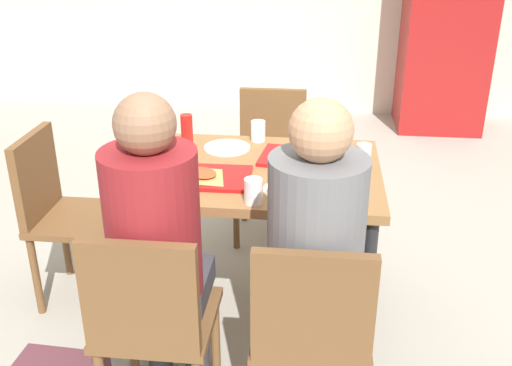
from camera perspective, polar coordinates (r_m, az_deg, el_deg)
The scene contains 21 objects.
ground_plane at distance 2.98m, azimuth 0.00°, elevation -11.71°, with size 10.00×10.00×0.02m, color #9E998E.
main_table at distance 2.65m, azimuth 0.00°, elevation -0.53°, with size 1.09×0.81×0.73m.
chair_near_left at distance 2.10m, azimuth -10.00°, elevation -12.65°, with size 0.40×0.40×0.84m.
chair_near_right at distance 2.04m, azimuth 5.34°, elevation -13.80°, with size 0.40×0.40×0.84m.
chair_far_side at distance 3.43m, azimuth 1.45°, elevation 2.91°, with size 0.40×0.40×0.84m.
chair_left_end at distance 2.95m, azimuth -18.23°, elevation -2.09°, with size 0.40×0.40×0.84m.
person_in_red at distance 2.08m, azimuth -9.46°, elevation -4.94°, with size 0.32×0.42×1.25m.
person_in_brown_jacket at distance 2.01m, azimuth 5.71°, elevation -5.82°, with size 0.32×0.42×1.25m.
tray_red_near at distance 2.51m, azimuth -4.68°, elevation 0.55°, with size 0.36×0.26×0.02m, color #B21414.
tray_red_far at distance 2.71m, azimuth 4.29°, elevation 2.42°, with size 0.36×0.26×0.02m, color #B21414.
paper_plate_center at distance 2.84m, azimuth -2.79°, elevation 3.40°, with size 0.22×0.22×0.01m, color white.
paper_plate_near_edge at distance 2.40m, azimuth 3.30°, elevation -0.69°, with size 0.22×0.22×0.01m, color white.
pizza_slice_a at distance 2.50m, azimuth -5.20°, elevation 0.85°, with size 0.25×0.25×0.02m.
pizza_slice_b at distance 2.71m, azimuth 4.41°, elevation 2.81°, with size 0.20×0.24×0.02m.
plastic_cup_a at distance 2.91m, azimuth 0.21°, elevation 5.00°, with size 0.07×0.07×0.10m, color white.
plastic_cup_b at distance 2.28m, azimuth -0.27°, elevation -0.77°, with size 0.07×0.07×0.10m, color white.
plastic_cup_c at distance 2.73m, azimuth -9.00°, elevation 3.28°, with size 0.07×0.07×0.10m, color white.
soda_can at distance 2.60m, azimuth 10.23°, elevation 2.40°, with size 0.07×0.07×0.12m, color #B7BCC6.
condiment_bottle at distance 2.84m, azimuth -6.63°, elevation 4.97°, with size 0.06×0.06×0.16m, color red.
foil_bundle at distance 2.66m, azimuth -10.00°, elevation 2.68°, with size 0.10×0.10×0.10m, color silver.
drink_fridge at distance 5.40m, azimuth 17.90°, elevation 14.82°, with size 0.70×0.60×1.90m, color maroon.
Camera 1 is at (0.26, -2.39, 1.74)m, focal length 41.81 mm.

